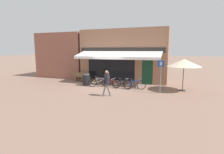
{
  "coord_description": "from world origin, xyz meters",
  "views": [
    {
      "loc": [
        5.28,
        -12.61,
        2.98
      ],
      "look_at": [
        1.0,
        -0.98,
        1.05
      ],
      "focal_mm": 28.0,
      "sensor_mm": 36.0,
      "label": 1
    }
  ],
  "objects_px": {
    "bicycle_red": "(110,83)",
    "bicycle_blue": "(134,84)",
    "bicycle_silver": "(99,82)",
    "bicycle_black": "(122,84)",
    "parking_sign": "(161,73)",
    "litter_bin": "(86,79)",
    "cafe_parasol": "(184,63)",
    "pedestrian_adult": "(107,80)",
    "park_bench": "(82,77)"
  },
  "relations": [
    {
      "from": "bicycle_black",
      "to": "parking_sign",
      "type": "relative_size",
      "value": 0.72
    },
    {
      "from": "bicycle_black",
      "to": "bicycle_silver",
      "type": "bearing_deg",
      "value": -160.6
    },
    {
      "from": "parking_sign",
      "to": "bicycle_silver",
      "type": "bearing_deg",
      "value": 174.11
    },
    {
      "from": "litter_bin",
      "to": "cafe_parasol",
      "type": "xyz_separation_m",
      "value": [
        7.59,
        0.69,
        1.53
      ]
    },
    {
      "from": "cafe_parasol",
      "to": "bicycle_silver",
      "type": "bearing_deg",
      "value": -172.69
    },
    {
      "from": "bicycle_blue",
      "to": "pedestrian_adult",
      "type": "bearing_deg",
      "value": -125.24
    },
    {
      "from": "bicycle_blue",
      "to": "litter_bin",
      "type": "bearing_deg",
      "value": 169.96
    },
    {
      "from": "bicycle_silver",
      "to": "litter_bin",
      "type": "relative_size",
      "value": 1.66
    },
    {
      "from": "parking_sign",
      "to": "litter_bin",
      "type": "bearing_deg",
      "value": 174.16
    },
    {
      "from": "bicycle_silver",
      "to": "bicycle_black",
      "type": "distance_m",
      "value": 1.94
    },
    {
      "from": "bicycle_silver",
      "to": "parking_sign",
      "type": "distance_m",
      "value": 4.97
    },
    {
      "from": "bicycle_silver",
      "to": "parking_sign",
      "type": "relative_size",
      "value": 0.74
    },
    {
      "from": "bicycle_red",
      "to": "bicycle_blue",
      "type": "distance_m",
      "value": 1.95
    },
    {
      "from": "pedestrian_adult",
      "to": "cafe_parasol",
      "type": "relative_size",
      "value": 0.71
    },
    {
      "from": "bicycle_black",
      "to": "bicycle_red",
      "type": "bearing_deg",
      "value": -163.06
    },
    {
      "from": "bicycle_silver",
      "to": "bicycle_black",
      "type": "xyz_separation_m",
      "value": [
        1.94,
        0.04,
        -0.01
      ]
    },
    {
      "from": "pedestrian_adult",
      "to": "cafe_parasol",
      "type": "xyz_separation_m",
      "value": [
        4.68,
        3.3,
        1.01
      ]
    },
    {
      "from": "bicycle_silver",
      "to": "pedestrian_adult",
      "type": "relative_size",
      "value": 1.01
    },
    {
      "from": "bicycle_blue",
      "to": "parking_sign",
      "type": "relative_size",
      "value": 0.74
    },
    {
      "from": "park_bench",
      "to": "cafe_parasol",
      "type": "bearing_deg",
      "value": -6.82
    },
    {
      "from": "pedestrian_adult",
      "to": "litter_bin",
      "type": "relative_size",
      "value": 1.64
    },
    {
      "from": "bicycle_silver",
      "to": "bicycle_blue",
      "type": "relative_size",
      "value": 1.0
    },
    {
      "from": "bicycle_black",
      "to": "cafe_parasol",
      "type": "bearing_deg",
      "value": 28.12
    },
    {
      "from": "bicycle_silver",
      "to": "bicycle_red",
      "type": "bearing_deg",
      "value": -17.76
    },
    {
      "from": "bicycle_silver",
      "to": "cafe_parasol",
      "type": "height_order",
      "value": "cafe_parasol"
    },
    {
      "from": "bicycle_red",
      "to": "pedestrian_adult",
      "type": "height_order",
      "value": "pedestrian_adult"
    },
    {
      "from": "parking_sign",
      "to": "cafe_parasol",
      "type": "xyz_separation_m",
      "value": [
        1.5,
        1.31,
        0.61
      ]
    },
    {
      "from": "bicycle_blue",
      "to": "cafe_parasol",
      "type": "relative_size",
      "value": 0.72
    },
    {
      "from": "bicycle_red",
      "to": "park_bench",
      "type": "distance_m",
      "value": 3.81
    },
    {
      "from": "bicycle_black",
      "to": "litter_bin",
      "type": "bearing_deg",
      "value": -163.31
    },
    {
      "from": "bicycle_black",
      "to": "park_bench",
      "type": "xyz_separation_m",
      "value": [
        -4.46,
        1.64,
        0.09
      ]
    },
    {
      "from": "bicycle_black",
      "to": "bicycle_blue",
      "type": "relative_size",
      "value": 0.97
    },
    {
      "from": "bicycle_blue",
      "to": "litter_bin",
      "type": "height_order",
      "value": "litter_bin"
    },
    {
      "from": "cafe_parasol",
      "to": "parking_sign",
      "type": "bearing_deg",
      "value": -138.86
    },
    {
      "from": "bicycle_black",
      "to": "bicycle_blue",
      "type": "xyz_separation_m",
      "value": [
        0.93,
        0.12,
        -0.0
      ]
    },
    {
      "from": "bicycle_red",
      "to": "bicycle_blue",
      "type": "xyz_separation_m",
      "value": [
        1.95,
        0.09,
        0.02
      ]
    },
    {
      "from": "bicycle_red",
      "to": "pedestrian_adult",
      "type": "bearing_deg",
      "value": -51.58
    },
    {
      "from": "pedestrian_adult",
      "to": "bicycle_black",
      "type": "bearing_deg",
      "value": 77.3
    },
    {
      "from": "bicycle_silver",
      "to": "cafe_parasol",
      "type": "distance_m",
      "value": 6.59
    },
    {
      "from": "bicycle_blue",
      "to": "parking_sign",
      "type": "distance_m",
      "value": 2.33
    },
    {
      "from": "bicycle_red",
      "to": "park_bench",
      "type": "relative_size",
      "value": 1.03
    },
    {
      "from": "parking_sign",
      "to": "pedestrian_adult",
      "type": "bearing_deg",
      "value": -148.0
    },
    {
      "from": "park_bench",
      "to": "bicycle_red",
      "type": "bearing_deg",
      "value": -26.36
    },
    {
      "from": "bicycle_silver",
      "to": "pedestrian_adult",
      "type": "xyz_separation_m",
      "value": [
        1.64,
        -2.49,
        0.65
      ]
    },
    {
      "from": "bicycle_blue",
      "to": "litter_bin",
      "type": "relative_size",
      "value": 1.67
    },
    {
      "from": "bicycle_red",
      "to": "litter_bin",
      "type": "xyz_separation_m",
      "value": [
        -2.17,
        0.06,
        0.17
      ]
    },
    {
      "from": "litter_bin",
      "to": "bicycle_black",
      "type": "bearing_deg",
      "value": -1.49
    },
    {
      "from": "bicycle_silver",
      "to": "bicycle_black",
      "type": "relative_size",
      "value": 1.02
    },
    {
      "from": "bicycle_silver",
      "to": "park_bench",
      "type": "relative_size",
      "value": 1.07
    },
    {
      "from": "bicycle_blue",
      "to": "bicycle_silver",
      "type": "bearing_deg",
      "value": 172.65
    }
  ]
}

